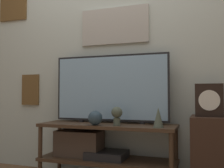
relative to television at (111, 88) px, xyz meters
The scene contains 8 objects.
wall_back 0.50m from the television, 92.58° to the left, with size 6.40×0.08×2.70m.
media_console 0.56m from the television, 141.04° to the right, with size 1.29×0.41×0.54m.
television is the anchor object (origin of this frame).
vase_round_glass 0.36m from the television, 105.86° to the right, with size 0.13×0.13×0.13m.
vase_slim_bronze 0.60m from the television, 22.30° to the right, with size 0.09×0.09×0.17m.
decorative_bust 0.33m from the television, 55.81° to the right, with size 0.10×0.10×0.17m.
side_table 1.11m from the television, ahead, with size 0.41×0.39×0.64m.
mantel_clock 0.91m from the television, ahead, with size 0.22×0.11×0.27m.
Camera 1 is at (0.87, -2.07, 0.81)m, focal length 42.00 mm.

